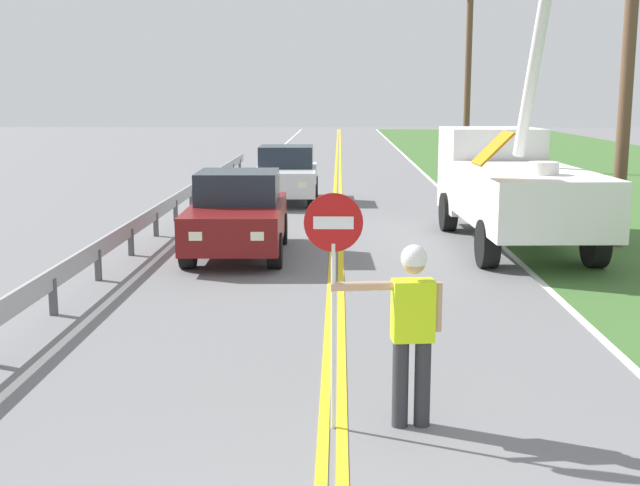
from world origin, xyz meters
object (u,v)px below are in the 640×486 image
at_px(oncoming_sedan_nearest, 238,215).
at_px(utility_pole_near, 630,24).
at_px(flagger_worker, 412,324).
at_px(utility_bucket_truck, 511,179).
at_px(oncoming_sedan_second, 286,175).
at_px(stop_sign_paddle, 333,258).
at_px(utility_pole_mid, 468,71).

xyz_separation_m(oncoming_sedan_nearest, utility_pole_near, (8.09, 1.15, 3.85)).
height_order(flagger_worker, utility_pole_near, utility_pole_near).
bearing_deg(utility_bucket_truck, oncoming_sedan_second, 127.32).
bearing_deg(oncoming_sedan_second, flagger_worker, -82.23).
bearing_deg(flagger_worker, oncoming_sedan_nearest, 107.71).
height_order(stop_sign_paddle, oncoming_sedan_nearest, stop_sign_paddle).
bearing_deg(utility_pole_mid, oncoming_sedan_nearest, -111.05).
relative_size(oncoming_sedan_nearest, oncoming_sedan_second, 1.00).
xyz_separation_m(flagger_worker, utility_pole_mid, (4.89, 28.63, 3.21)).
height_order(oncoming_sedan_second, utility_pole_mid, utility_pole_mid).
distance_m(stop_sign_paddle, utility_pole_near, 12.01).
distance_m(oncoming_sedan_nearest, utility_pole_mid, 21.63).
height_order(utility_bucket_truck, oncoming_sedan_nearest, utility_bucket_truck).
bearing_deg(utility_bucket_truck, stop_sign_paddle, -110.44).
relative_size(utility_bucket_truck, oncoming_sedan_second, 1.67).
bearing_deg(oncoming_sedan_nearest, utility_pole_mid, 68.95).
relative_size(stop_sign_paddle, utility_pole_mid, 0.29).
xyz_separation_m(flagger_worker, oncoming_sedan_second, (-2.34, 17.14, -0.21)).
distance_m(flagger_worker, utility_pole_near, 11.77).
height_order(oncoming_sedan_second, utility_pole_near, utility_pole_near).
xyz_separation_m(flagger_worker, stop_sign_paddle, (-0.77, -0.08, 0.66)).
height_order(utility_bucket_truck, oncoming_sedan_second, utility_bucket_truck).
bearing_deg(oncoming_sedan_nearest, utility_bucket_truck, 13.53).
bearing_deg(oncoming_sedan_nearest, flagger_worker, -72.29).
distance_m(stop_sign_paddle, utility_bucket_truck, 10.86).
bearing_deg(flagger_worker, stop_sign_paddle, -174.22).
relative_size(utility_bucket_truck, oncoming_sedan_nearest, 1.66).
height_order(utility_pole_near, utility_pole_mid, utility_pole_near).
distance_m(utility_bucket_truck, oncoming_sedan_nearest, 6.00).
xyz_separation_m(stop_sign_paddle, utility_pole_mid, (5.66, 28.71, 2.55)).
bearing_deg(utility_pole_mid, oncoming_sedan_second, -122.16).
height_order(flagger_worker, utility_bucket_truck, utility_bucket_truck).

